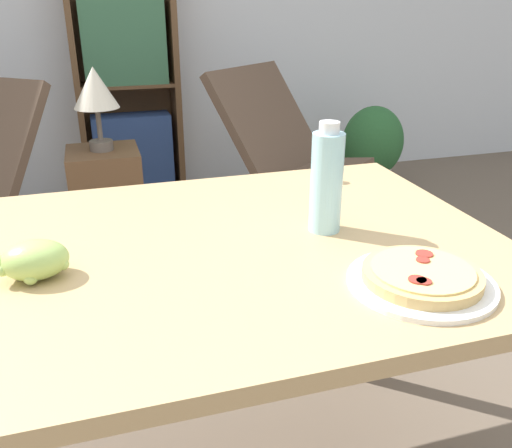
# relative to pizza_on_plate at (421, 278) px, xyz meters

# --- Properties ---
(dining_table) EXTENTS (1.30, 0.89, 0.75)m
(dining_table) POSITION_rel_pizza_on_plate_xyz_m (-0.35, 0.27, -0.11)
(dining_table) COLOR tan
(dining_table) RESTS_ON ground_plane
(pizza_on_plate) EXTENTS (0.27, 0.27, 0.04)m
(pizza_on_plate) POSITION_rel_pizza_on_plate_xyz_m (0.00, 0.00, 0.00)
(pizza_on_plate) COLOR white
(pizza_on_plate) RESTS_ON dining_table
(grape_bunch) EXTENTS (0.13, 0.10, 0.07)m
(grape_bunch) POSITION_rel_pizza_on_plate_xyz_m (-0.67, 0.23, 0.02)
(grape_bunch) COLOR #A8CC66
(grape_bunch) RESTS_ON dining_table
(drink_bottle) EXTENTS (0.07, 0.07, 0.24)m
(drink_bottle) POSITION_rel_pizza_on_plate_xyz_m (-0.07, 0.28, 0.10)
(drink_bottle) COLOR #A3DBEA
(drink_bottle) RESTS_ON dining_table
(salt_shaker) EXTENTS (0.03, 0.03, 0.08)m
(salt_shaker) POSITION_rel_pizza_on_plate_xyz_m (0.06, 0.61, 0.02)
(salt_shaker) COLOR white
(salt_shaker) RESTS_ON dining_table
(lounge_chair_far) EXTENTS (0.89, 0.97, 0.88)m
(lounge_chair_far) POSITION_rel_pizza_on_plate_xyz_m (0.45, 1.88, -0.48)
(lounge_chair_far) COLOR black
(lounge_chair_far) RESTS_ON ground_plane
(bookshelf) EXTENTS (0.63, 0.28, 1.43)m
(bookshelf) POSITION_rel_pizza_on_plate_xyz_m (-0.31, 2.78, -0.11)
(bookshelf) COLOR brown
(bookshelf) RESTS_ON ground_plane
(side_table) EXTENTS (0.34, 0.34, 0.54)m
(side_table) POSITION_rel_pizza_on_plate_xyz_m (-0.51, 1.90, -0.49)
(side_table) COLOR brown
(side_table) RESTS_ON ground_plane
(table_lamp) EXTENTS (0.21, 0.21, 0.39)m
(table_lamp) POSITION_rel_pizza_on_plate_xyz_m (-0.51, 1.90, 0.05)
(table_lamp) COLOR #665B51
(table_lamp) RESTS_ON side_table
(potted_plant_floor) EXTENTS (0.41, 0.34, 0.58)m
(potted_plant_floor) POSITION_rel_pizza_on_plate_xyz_m (1.18, 2.33, -0.46)
(potted_plant_floor) COLOR #BCB2A3
(potted_plant_floor) RESTS_ON ground_plane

